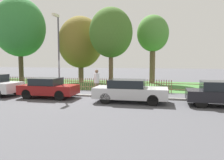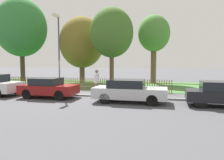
% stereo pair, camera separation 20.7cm
% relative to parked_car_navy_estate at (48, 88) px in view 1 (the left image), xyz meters
% --- Properties ---
extents(ground_plane, '(120.00, 120.00, 0.00)m').
position_rel_parked_car_navy_estate_xyz_m(ground_plane, '(0.72, 1.10, -0.69)').
color(ground_plane, '#4C4C51').
extents(kerb_stone, '(41.63, 0.20, 0.12)m').
position_rel_parked_car_navy_estate_xyz_m(kerb_stone, '(0.72, 1.20, -0.63)').
color(kerb_stone, gray).
rests_on(kerb_stone, ground).
extents(grass_strip, '(41.63, 9.31, 0.01)m').
position_rel_parked_car_navy_estate_xyz_m(grass_strip, '(0.72, 8.91, -0.69)').
color(grass_strip, '#3D7033').
rests_on(grass_strip, ground).
extents(park_fence, '(41.63, 0.05, 1.02)m').
position_rel_parked_car_navy_estate_xyz_m(park_fence, '(0.72, 4.27, -0.18)').
color(park_fence, olive).
rests_on(park_fence, ground).
extents(parked_car_navy_estate, '(3.77, 1.87, 1.34)m').
position_rel_parked_car_navy_estate_xyz_m(parked_car_navy_estate, '(0.00, 0.00, 0.00)').
color(parked_car_navy_estate, maroon).
rests_on(parked_car_navy_estate, ground).
extents(parked_car_red_compact, '(4.38, 1.86, 1.37)m').
position_rel_parked_car_navy_estate_xyz_m(parked_car_red_compact, '(5.55, -0.22, 0.01)').
color(parked_car_red_compact, '#BCBCC1').
rests_on(parked_car_red_compact, ground).
extents(parked_car_white_van, '(3.73, 1.68, 1.38)m').
position_rel_parked_car_navy_estate_xyz_m(parked_car_white_van, '(10.58, -0.15, 0.01)').
color(parked_car_white_van, black).
rests_on(parked_car_white_van, ground).
extents(covered_motorcycle, '(1.93, 0.81, 0.97)m').
position_rel_parked_car_navy_estate_xyz_m(covered_motorcycle, '(4.80, 2.22, -0.10)').
color(covered_motorcycle, black).
rests_on(covered_motorcycle, ground).
extents(tree_nearest_kerb, '(5.59, 5.59, 9.38)m').
position_rel_parked_car_navy_estate_xyz_m(tree_nearest_kerb, '(-8.21, 8.23, 5.45)').
color(tree_nearest_kerb, '#473828').
rests_on(tree_nearest_kerb, ground).
extents(tree_behind_motorcycle, '(5.08, 5.08, 7.52)m').
position_rel_parked_car_navy_estate_xyz_m(tree_behind_motorcycle, '(-1.95, 10.49, 3.89)').
color(tree_behind_motorcycle, brown).
rests_on(tree_behind_motorcycle, ground).
extents(tree_mid_park, '(4.16, 4.16, 7.59)m').
position_rel_parked_car_navy_estate_xyz_m(tree_mid_park, '(2.37, 7.59, 4.47)').
color(tree_mid_park, brown).
rests_on(tree_mid_park, ground).
extents(tree_far_left, '(3.45, 3.45, 7.47)m').
position_rel_parked_car_navy_estate_xyz_m(tree_far_left, '(6.09, 11.52, 4.68)').
color(tree_far_left, brown).
rests_on(tree_far_left, ground).
extents(pedestrian_near_fence, '(0.43, 0.43, 1.86)m').
position_rel_parked_car_navy_estate_xyz_m(pedestrian_near_fence, '(2.83, 1.74, 0.36)').
color(pedestrian_near_fence, '#7F6B51').
rests_on(pedestrian_near_fence, ground).
extents(street_lamp, '(0.20, 0.79, 5.81)m').
position_rel_parked_car_navy_estate_xyz_m(street_lamp, '(-0.11, 1.66, 2.95)').
color(street_lamp, '#47474C').
rests_on(street_lamp, ground).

